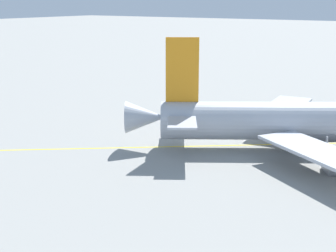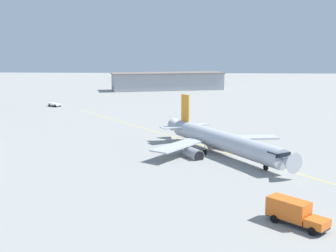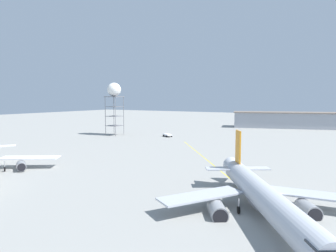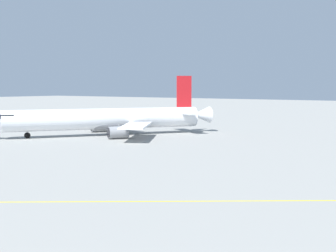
{
  "view_description": "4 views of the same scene",
  "coord_description": "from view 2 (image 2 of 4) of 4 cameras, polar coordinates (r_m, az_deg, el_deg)",
  "views": [
    {
      "loc": [
        48.33,
        15.25,
        14.51
      ],
      "look_at": [
        12.79,
        -8.03,
        3.33
      ],
      "focal_mm": 51.57,
      "sensor_mm": 36.0,
      "label": 1
    },
    {
      "loc": [
        7.15,
        90.24,
        21.44
      ],
      "look_at": [
        12.79,
        -8.03,
        3.79
      ],
      "focal_mm": 45.99,
      "sensor_mm": 36.0,
      "label": 2
    },
    {
      "loc": [
        -8.39,
        47.28,
        17.2
      ],
      "look_at": [
        33.44,
        -24.49,
        9.51
      ],
      "focal_mm": 32.32,
      "sensor_mm": 36.0,
      "label": 3
    },
    {
      "loc": [
        -6.91,
        -54.05,
        9.55
      ],
      "look_at": [
        33.44,
        -24.49,
        5.35
      ],
      "focal_mm": 51.66,
      "sensor_mm": 36.0,
      "label": 4
    }
  ],
  "objects": [
    {
      "name": "ground_plane",
      "position": [
        93.03,
        7.61,
        -3.25
      ],
      "size": [
        600.0,
        600.0,
        0.0
      ],
      "primitive_type": "plane",
      "color": "gray"
    },
    {
      "name": "airliner_main",
      "position": [
        89.06,
        7.1,
        -2.08
      ],
      "size": [
        27.2,
        36.22,
        11.56
      ],
      "rotation": [
        0.0,
        0.0,
        2.13
      ],
      "color": "#B2B7C1",
      "rests_on": "ground_plane"
    },
    {
      "name": "pushback_tug_truck",
      "position": [
        168.19,
        -14.84,
        2.78
      ],
      "size": [
        5.48,
        4.67,
        1.3
      ],
      "rotation": [
        0.0,
        0.0,
        2.57
      ],
      "color": "#232326",
      "rests_on": "ground_plane"
    },
    {
      "name": "catering_truck_truck",
      "position": [
        56.2,
        16.27,
        -10.87
      ],
      "size": [
        7.19,
        7.05,
        3.1
      ],
      "rotation": [
        0.0,
        0.0,
        2.38
      ],
      "color": "#232326",
      "rests_on": "ground_plane"
    },
    {
      "name": "terminal_shed",
      "position": [
        229.32,
        -0.04,
        5.96
      ],
      "size": [
        61.45,
        32.09,
        9.18
      ],
      "rotation": [
        0.0,
        0.0,
        6.57
      ],
      "color": "#999EA8",
      "rests_on": "ground_plane"
    },
    {
      "name": "taxiway_centreline",
      "position": [
        88.72,
        9.38,
        -3.95
      ],
      "size": [
        96.04,
        125.73,
        0.01
      ],
      "rotation": [
        0.0,
        0.0,
        2.22
      ],
      "color": "yellow",
      "rests_on": "ground_plane"
    }
  ]
}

